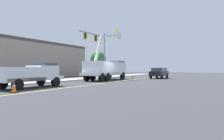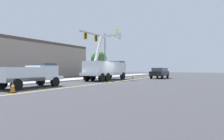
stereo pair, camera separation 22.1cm
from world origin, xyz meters
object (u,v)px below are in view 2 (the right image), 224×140
object	(u,v)px
service_pickup_truck	(30,74)
utility_bucket_truck	(107,68)
passing_minivan	(160,72)
traffic_signal_mast	(98,46)
traffic_cone_mid_front	(132,77)
traffic_cone_leading	(13,87)

from	to	relation	value
service_pickup_truck	utility_bucket_truck	bearing A→B (deg)	8.24
passing_minivan	traffic_signal_mast	world-z (taller)	traffic_signal_mast
service_pickup_truck	traffic_cone_mid_front	bearing A→B (deg)	1.22
utility_bucket_truck	traffic_cone_leading	xyz separation A→B (m)	(-14.51, -4.05, -1.26)
passing_minivan	service_pickup_truck	bearing A→B (deg)	174.46
utility_bucket_truck	passing_minivan	distance (m)	9.60
traffic_cone_leading	traffic_signal_mast	world-z (taller)	traffic_signal_mast
utility_bucket_truck	traffic_signal_mast	world-z (taller)	traffic_signal_mast
traffic_cone_leading	traffic_cone_mid_front	distance (m)	19.06
utility_bucket_truck	traffic_cone_leading	bearing A→B (deg)	-164.40
service_pickup_truck	traffic_cone_leading	bearing A→B (deg)	-136.65
service_pickup_truck	traffic_cone_leading	size ratio (longest dim) A/B	7.99
service_pickup_truck	passing_minivan	bearing A→B (deg)	-5.54
traffic_signal_mast	passing_minivan	bearing A→B (deg)	-51.50
service_pickup_truck	traffic_cone_mid_front	distance (m)	16.45
utility_bucket_truck	service_pickup_truck	xyz separation A→B (m)	(-12.07, -1.75, -0.50)
traffic_cone_mid_front	traffic_signal_mast	distance (m)	7.45
traffic_cone_mid_front	traffic_signal_mast	size ratio (longest dim) A/B	0.09
service_pickup_truck	traffic_cone_mid_front	xyz separation A→B (m)	(16.43, 0.35, -0.77)
service_pickup_truck	passing_minivan	xyz separation A→B (m)	(20.87, -2.02, -0.15)
passing_minivan	traffic_cone_mid_front	size ratio (longest dim) A/B	7.10
traffic_cone_leading	service_pickup_truck	bearing A→B (deg)	43.35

